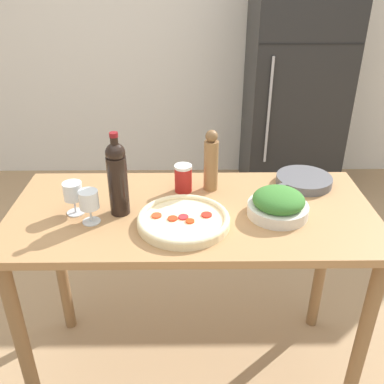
# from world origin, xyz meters

# --- Properties ---
(ground_plane) EXTENTS (14.00, 14.00, 0.00)m
(ground_plane) POSITION_xyz_m (0.00, 0.00, 0.00)
(ground_plane) COLOR tan
(wall_back) EXTENTS (6.40, 0.08, 2.60)m
(wall_back) POSITION_xyz_m (-0.00, 2.24, 1.30)
(wall_back) COLOR silver
(wall_back) RESTS_ON ground_plane
(refrigerator) EXTENTS (0.72, 0.67, 1.73)m
(refrigerator) POSITION_xyz_m (0.82, 1.87, 0.87)
(refrigerator) COLOR black
(refrigerator) RESTS_ON ground_plane
(prep_counter) EXTENTS (1.43, 0.66, 0.88)m
(prep_counter) POSITION_xyz_m (0.00, 0.00, 0.75)
(prep_counter) COLOR #A87A4C
(prep_counter) RESTS_ON ground_plane
(wine_bottle) EXTENTS (0.07, 0.07, 0.33)m
(wine_bottle) POSITION_xyz_m (-0.28, -0.02, 1.03)
(wine_bottle) COLOR black
(wine_bottle) RESTS_ON prep_counter
(wine_glass_near) EXTENTS (0.07, 0.07, 0.13)m
(wine_glass_near) POSITION_xyz_m (-0.38, -0.09, 0.97)
(wine_glass_near) COLOR silver
(wine_glass_near) RESTS_ON prep_counter
(wine_glass_far) EXTENTS (0.07, 0.07, 0.13)m
(wine_glass_far) POSITION_xyz_m (-0.45, -0.02, 0.97)
(wine_glass_far) COLOR silver
(wine_glass_far) RESTS_ON prep_counter
(pepper_mill) EXTENTS (0.06, 0.06, 0.26)m
(pepper_mill) POSITION_xyz_m (0.08, 0.17, 1.01)
(pepper_mill) COLOR olive
(pepper_mill) RESTS_ON prep_counter
(salad_bowl) EXTENTS (0.23, 0.23, 0.11)m
(salad_bowl) POSITION_xyz_m (0.32, -0.04, 0.93)
(salad_bowl) COLOR silver
(salad_bowl) RESTS_ON prep_counter
(homemade_pizza) EXTENTS (0.34, 0.34, 0.04)m
(homemade_pizza) POSITION_xyz_m (-0.03, -0.11, 0.90)
(homemade_pizza) COLOR beige
(homemade_pizza) RESTS_ON prep_counter
(salt_canister) EXTENTS (0.07, 0.07, 0.12)m
(salt_canister) POSITION_xyz_m (-0.03, 0.16, 0.94)
(salt_canister) COLOR #B2231E
(salt_canister) RESTS_ON prep_counter
(cast_iron_skillet) EXTENTS (0.34, 0.28, 0.04)m
(cast_iron_skillet) POSITION_xyz_m (0.48, 0.21, 0.90)
(cast_iron_skillet) COLOR #56565B
(cast_iron_skillet) RESTS_ON prep_counter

